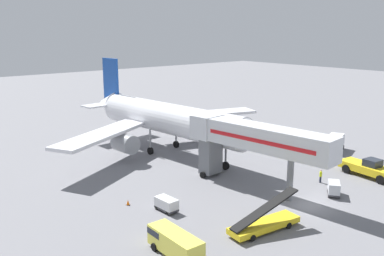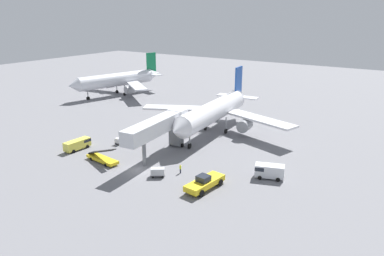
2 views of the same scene
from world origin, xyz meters
TOP-DOWN VIEW (x-y plane):
  - ground_plane at (0.00, 0.00)m, footprint 300.00×300.00m
  - airplane_at_gate at (0.61, 25.93)m, footprint 37.74×35.96m
  - jet_bridge at (-0.88, 7.80)m, footprint 4.98×18.54m
  - pushback_tug at (13.44, 0.51)m, footprint 3.50×7.71m
  - belt_loader_truck at (-7.95, -0.66)m, footprint 7.49×2.82m
  - service_van_mid_left at (-16.87, 1.29)m, footprint 2.22×5.58m
  - service_van_near_center at (20.26, 9.72)m, footprint 5.14×3.46m
  - baggage_cart_outer_right at (4.54, -0.03)m, footprint 2.56×2.31m
  - baggage_cart_near_left at (-12.18, 8.60)m, footprint 1.37×2.54m
  - ground_crew_worker_foreground at (6.91, 3.22)m, footprint 0.40×0.40m
  - safety_cone_alpha at (-14.38, 12.40)m, footprint 0.38×0.38m

SIDE VIEW (x-z plane):
  - ground_plane at x=0.00m, z-range 0.00..0.00m
  - safety_cone_alpha at x=-14.38m, z-range 0.00..0.58m
  - baggage_cart_near_left at x=-12.18m, z-range 0.08..1.46m
  - belt_loader_truck at x=-7.95m, z-range -0.92..2.48m
  - baggage_cart_outer_right at x=4.54m, z-range 0.08..1.61m
  - ground_crew_worker_foreground at x=6.91m, z-range 0.05..1.67m
  - pushback_tug at x=13.44m, z-range -0.10..2.26m
  - service_van_mid_left at x=-16.87m, z-range 0.15..2.16m
  - service_van_near_center at x=20.26m, z-range 0.16..2.50m
  - airplane_at_gate at x=0.61m, z-range -1.57..11.77m
  - jet_bridge at x=-0.88m, z-range 1.96..9.67m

